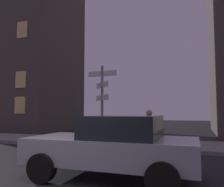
{
  "coord_description": "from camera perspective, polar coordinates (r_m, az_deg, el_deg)",
  "views": [
    {
      "loc": [
        2.92,
        -3.47,
        1.54
      ],
      "look_at": [
        -0.73,
        6.64,
        2.36
      ],
      "focal_mm": 37.91,
      "sensor_mm": 36.0,
      "label": 1
    }
  ],
  "objects": [
    {
      "name": "building_left_block",
      "position": [
        23.41,
        -21.43,
        9.4
      ],
      "size": [
        9.75,
        6.89,
        13.99
      ],
      "color": "#4C443D",
      "rests_on": "ground_plane"
    },
    {
      "name": "cyclist",
      "position": [
        8.38,
        8.68,
        -9.76
      ],
      "size": [
        1.82,
        0.36,
        1.61
      ],
      "color": "black",
      "rests_on": "ground_plane"
    },
    {
      "name": "car_side_parked",
      "position": [
        5.65,
        0.46,
        -12.39
      ],
      "size": [
        4.02,
        2.0,
        1.44
      ],
      "color": "#B7B7BC",
      "rests_on": "ground_plane"
    },
    {
      "name": "sidewalk_kerb",
      "position": [
        11.15,
        4.59,
        -11.95
      ],
      "size": [
        40.0,
        3.12,
        0.14
      ],
      "primitive_type": "cube",
      "color": "gray",
      "rests_on": "ground_plane"
    },
    {
      "name": "signpost",
      "position": [
        10.49,
        -2.41,
        -0.94
      ],
      "size": [
        1.35,
        0.97,
        3.44
      ],
      "color": "gray",
      "rests_on": "sidewalk_kerb"
    }
  ]
}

